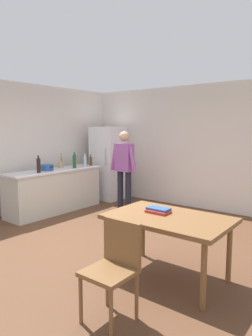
{
  "coord_description": "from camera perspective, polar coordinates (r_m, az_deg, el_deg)",
  "views": [
    {
      "loc": [
        3.14,
        -3.32,
        1.76
      ],
      "look_at": [
        -0.46,
        1.29,
        1.0
      ],
      "focal_mm": 32.91,
      "sensor_mm": 36.0,
      "label": 1
    }
  ],
  "objects": [
    {
      "name": "wall_back",
      "position": [
        7.07,
        11.59,
        3.88
      ],
      "size": [
        6.4,
        0.12,
        2.7
      ],
      "primitive_type": "cube",
      "color": "silver",
      "rests_on": "ground_plane"
    },
    {
      "name": "bottle_beer_brown",
      "position": [
        7.23,
        -6.54,
        1.32
      ],
      "size": [
        0.06,
        0.06,
        0.26
      ],
      "color": "#5B3314",
      "rests_on": "kitchen_counter"
    },
    {
      "name": "cooking_pot",
      "position": [
        6.55,
        -14.48,
        0.1
      ],
      "size": [
        0.4,
        0.28,
        0.12
      ],
      "color": "#285193",
      "rests_on": "kitchen_counter"
    },
    {
      "name": "chair",
      "position": [
        2.96,
        -2.13,
        -17.11
      ],
      "size": [
        0.42,
        0.42,
        0.91
      ],
      "rotation": [
        0.0,
        0.0,
        -0.12
      ],
      "color": "brown",
      "rests_on": "ground_plane"
    },
    {
      "name": "bottle_vinegar_tall",
      "position": [
        7.34,
        -9.44,
        1.58
      ],
      "size": [
        0.06,
        0.06,
        0.32
      ],
      "color": "gray",
      "rests_on": "kitchen_counter"
    },
    {
      "name": "bottle_wine_green",
      "position": [
        6.78,
        -9.54,
        1.2
      ],
      "size": [
        0.08,
        0.08,
        0.34
      ],
      "color": "#1E5123",
      "rests_on": "kitchen_counter"
    },
    {
      "name": "person",
      "position": [
        6.64,
        -0.35,
        0.59
      ],
      "size": [
        0.7,
        0.22,
        1.7
      ],
      "color": "#1E1E2D",
      "rests_on": "ground_plane"
    },
    {
      "name": "book_stack",
      "position": [
        3.75,
        6.0,
        -7.82
      ],
      "size": [
        0.28,
        0.19,
        0.06
      ],
      "color": "#B22D28",
      "rests_on": "dining_table"
    },
    {
      "name": "ground_plane",
      "position": [
        4.9,
        -5.16,
        -13.73
      ],
      "size": [
        14.0,
        14.0,
        0.0
      ],
      "primitive_type": "plane",
      "color": "brown"
    },
    {
      "name": "dining_table",
      "position": [
        3.65,
        7.85,
        -10.0
      ],
      "size": [
        1.4,
        0.9,
        0.75
      ],
      "color": "brown",
      "rests_on": "ground_plane"
    },
    {
      "name": "wall_left",
      "position": [
        6.75,
        -20.47,
        3.4
      ],
      "size": [
        0.12,
        5.6,
        2.7
      ],
      "primitive_type": "cube",
      "color": "silver",
      "rests_on": "ground_plane"
    },
    {
      "name": "refrigerator",
      "position": [
        7.67,
        -3.36,
        0.9
      ],
      "size": [
        0.7,
        0.67,
        1.8
      ],
      "color": "white",
      "rests_on": "ground_plane"
    },
    {
      "name": "bottle_water_clear",
      "position": [
        7.1,
        -7.59,
        1.35
      ],
      "size": [
        0.07,
        0.07,
        0.3
      ],
      "color": "silver",
      "rests_on": "kitchen_counter"
    },
    {
      "name": "utensil_jar",
      "position": [
        6.89,
        -11.98,
        0.68
      ],
      "size": [
        0.11,
        0.11,
        0.32
      ],
      "color": "tan",
      "rests_on": "kitchen_counter"
    },
    {
      "name": "kitchen_counter",
      "position": [
        6.72,
        -13.05,
        -4.07
      ],
      "size": [
        0.64,
        2.2,
        0.9
      ],
      "color": "beige",
      "rests_on": "ground_plane"
    },
    {
      "name": "bottle_wine_dark",
      "position": [
        6.22,
        -15.89,
        0.48
      ],
      "size": [
        0.08,
        0.08,
        0.34
      ],
      "color": "black",
      "rests_on": "kitchen_counter"
    }
  ]
}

